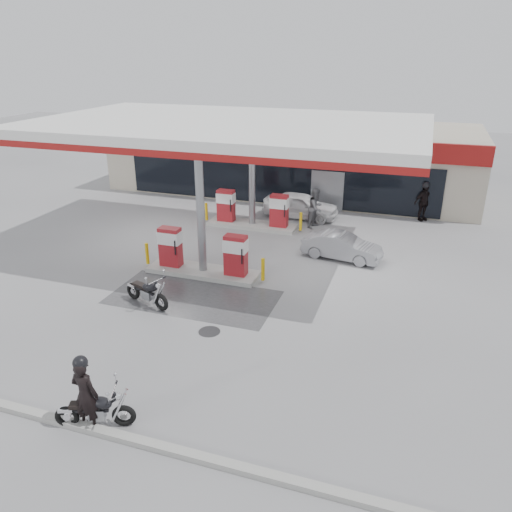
{
  "coord_description": "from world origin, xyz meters",
  "views": [
    {
      "loc": [
        7.78,
        -14.51,
        8.33
      ],
      "look_at": [
        2.33,
        1.68,
        1.2
      ],
      "focal_mm": 35.0,
      "sensor_mm": 36.0,
      "label": 1
    }
  ],
  "objects": [
    {
      "name": "ground",
      "position": [
        0.0,
        0.0,
        0.0
      ],
      "size": [
        90.0,
        90.0,
        0.0
      ],
      "primitive_type": "plane",
      "color": "gray",
      "rests_on": "ground"
    },
    {
      "name": "wet_patch",
      "position": [
        0.5,
        0.0,
        0.0
      ],
      "size": [
        6.0,
        3.0,
        0.0
      ],
      "primitive_type": "cube",
      "color": "#4C4C4F",
      "rests_on": "ground"
    },
    {
      "name": "drain_cover",
      "position": [
        2.0,
        -2.0,
        0.0
      ],
      "size": [
        0.7,
        0.7,
        0.01
      ],
      "primitive_type": "cylinder",
      "color": "#38383A",
      "rests_on": "ground"
    },
    {
      "name": "kerb",
      "position": [
        0.0,
        -7.0,
        0.07
      ],
      "size": [
        28.0,
        0.25,
        0.15
      ],
      "primitive_type": "cube",
      "color": "gray",
      "rests_on": "ground"
    },
    {
      "name": "store_building",
      "position": [
        0.01,
        15.94,
        2.01
      ],
      "size": [
        22.0,
        8.22,
        4.0
      ],
      "color": "#B4A897",
      "rests_on": "ground"
    },
    {
      "name": "canopy",
      "position": [
        0.0,
        5.0,
        5.27
      ],
      "size": [
        16.0,
        10.02,
        5.51
      ],
      "color": "silver",
      "rests_on": "ground"
    },
    {
      "name": "pump_island_near",
      "position": [
        0.0,
        2.0,
        0.71
      ],
      "size": [
        5.14,
        1.3,
        1.78
      ],
      "color": "#9E9E99",
      "rests_on": "ground"
    },
    {
      "name": "pump_island_far",
      "position": [
        0.0,
        8.0,
        0.71
      ],
      "size": [
        5.14,
        1.3,
        1.78
      ],
      "color": "#9E9E99",
      "rests_on": "ground"
    },
    {
      "name": "main_motorcycle",
      "position": [
        1.21,
        -6.78,
        0.44
      ],
      "size": [
        1.84,
        0.91,
        0.98
      ],
      "rotation": [
        0.0,
        0.0,
        0.35
      ],
      "color": "black",
      "rests_on": "ground"
    },
    {
      "name": "biker_main",
      "position": [
        1.03,
        -6.85,
        0.92
      ],
      "size": [
        0.68,
        0.45,
        1.84
      ],
      "primitive_type": "imported",
      "rotation": [
        0.0,
        0.0,
        3.13
      ],
      "color": "black",
      "rests_on": "ground"
    },
    {
      "name": "parked_motorcycle",
      "position": [
        -0.76,
        -1.01,
        0.47
      ],
      "size": [
        2.0,
        1.02,
        1.06
      ],
      "rotation": [
        0.0,
        0.0,
        -0.32
      ],
      "color": "black",
      "rests_on": "ground"
    },
    {
      "name": "sedan_white",
      "position": [
        1.95,
        10.2,
        0.67
      ],
      "size": [
        4.0,
        1.72,
        1.34
      ],
      "primitive_type": "imported",
      "rotation": [
        0.0,
        0.0,
        1.54
      ],
      "color": "white",
      "rests_on": "ground"
    },
    {
      "name": "attendant",
      "position": [
        3.01,
        9.0,
        0.99
      ],
      "size": [
        1.0,
        1.14,
        1.98
      ],
      "primitive_type": "imported",
      "rotation": [
        0.0,
        0.0,
        1.27
      ],
      "color": "slate",
      "rests_on": "ground"
    },
    {
      "name": "hatchback_silver",
      "position": [
        4.96,
        5.31,
        0.55
      ],
      "size": [
        3.49,
        1.65,
        1.1
      ],
      "primitive_type": "imported",
      "rotation": [
        0.0,
        0.0,
        1.42
      ],
      "color": "gray",
      "rests_on": "ground"
    },
    {
      "name": "parked_car_left",
      "position": [
        -4.5,
        12.97,
        0.53
      ],
      "size": [
        3.87,
        2.04,
        1.07
      ],
      "primitive_type": "imported",
      "rotation": [
        0.0,
        0.0,
        1.72
      ],
      "color": "black",
      "rests_on": "ground"
    },
    {
      "name": "biker_walking",
      "position": [
        8.07,
        11.8,
        0.96
      ],
      "size": [
        1.16,
        1.1,
        1.93
      ],
      "primitive_type": "imported",
      "rotation": [
        0.0,
        0.0,
        0.71
      ],
      "color": "black",
      "rests_on": "ground"
    }
  ]
}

